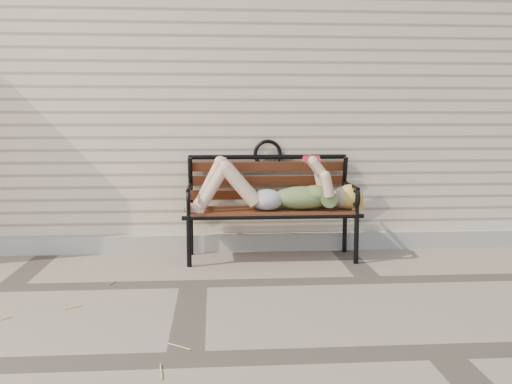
{
  "coord_description": "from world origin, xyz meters",
  "views": [
    {
      "loc": [
        0.14,
        -3.85,
        1.14
      ],
      "look_at": [
        0.47,
        0.49,
        0.57
      ],
      "focal_mm": 40.0,
      "sensor_mm": 36.0,
      "label": 1
    }
  ],
  "objects": [
    {
      "name": "house_wall",
      "position": [
        0.0,
        3.0,
        1.5
      ],
      "size": [
        8.0,
        4.0,
        3.0
      ],
      "primitive_type": "cube",
      "color": "beige",
      "rests_on": "ground"
    },
    {
      "name": "ground",
      "position": [
        0.0,
        0.0,
        0.0
      ],
      "size": [
        80.0,
        80.0,
        0.0
      ],
      "primitive_type": "plane",
      "color": "gray",
      "rests_on": "ground"
    },
    {
      "name": "reading_woman",
      "position": [
        0.62,
        0.64,
        0.57
      ],
      "size": [
        1.4,
        0.32,
        0.44
      ],
      "color": "#0A3E4C",
      "rests_on": "ground"
    },
    {
      "name": "foundation_strip",
      "position": [
        0.0,
        0.97,
        0.07
      ],
      "size": [
        8.0,
        0.1,
        0.15
      ],
      "primitive_type": "cube",
      "color": "#A6A096",
      "rests_on": "ground"
    },
    {
      "name": "garden_bench",
      "position": [
        0.61,
        0.76,
        0.54
      ],
      "size": [
        1.48,
        0.59,
        0.96
      ],
      "color": "black",
      "rests_on": "ground"
    }
  ]
}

